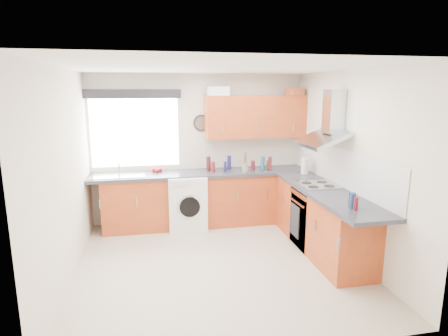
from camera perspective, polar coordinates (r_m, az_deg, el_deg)
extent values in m
plane|color=beige|center=(5.09, -0.92, -14.32)|extent=(3.60, 3.60, 0.00)
cube|color=white|center=(4.57, -1.02, 15.07)|extent=(3.60, 3.60, 0.02)
cube|color=silver|center=(6.42, -3.86, 2.93)|extent=(3.60, 0.02, 2.50)
cube|color=silver|center=(2.98, 5.31, -7.66)|extent=(3.60, 0.02, 2.50)
cube|color=silver|center=(4.70, -23.08, -1.30)|extent=(0.02, 3.60, 2.50)
cube|color=silver|center=(5.29, 18.58, 0.41)|extent=(0.02, 3.60, 2.50)
cube|color=white|center=(6.32, -13.40, 5.24)|extent=(1.40, 0.02, 1.10)
cube|color=black|center=(6.20, -13.70, 10.94)|extent=(1.50, 0.18, 0.14)
cube|color=white|center=(5.56, 16.93, 0.30)|extent=(0.01, 3.00, 0.54)
cube|color=#9F3D1A|center=(6.31, -4.31, -4.88)|extent=(3.00, 0.58, 0.86)
cube|color=#9F3D1A|center=(6.67, 9.50, -4.08)|extent=(0.60, 0.60, 0.86)
cube|color=#9F3D1A|center=(5.50, 14.59, -7.80)|extent=(0.58, 2.10, 0.86)
cube|color=#2B2D34|center=(6.20, -3.45, -0.83)|extent=(3.60, 0.62, 0.05)
cube|color=#2B2D34|center=(5.23, 15.46, -3.63)|extent=(0.62, 2.42, 0.05)
cube|color=black|center=(5.62, 13.83, -7.37)|extent=(0.56, 0.58, 0.85)
cube|color=#ACB6BF|center=(5.48, 14.08, -2.50)|extent=(0.52, 0.52, 0.01)
cube|color=#9F3D1A|center=(6.38, 4.85, 7.83)|extent=(1.70, 0.35, 0.70)
cube|color=white|center=(6.19, -5.54, -5.11)|extent=(0.64, 0.62, 0.89)
cylinder|color=black|center=(6.34, -3.41, 6.85)|extent=(0.28, 0.04, 0.28)
cube|color=white|center=(6.20, -0.93, 11.65)|extent=(0.34, 0.25, 0.14)
cube|color=#BC532E|center=(6.48, 10.74, 11.34)|extent=(0.30, 0.27, 0.11)
cylinder|color=gray|center=(6.17, 3.23, 0.00)|extent=(0.12, 0.12, 0.14)
cylinder|color=white|center=(6.17, 12.20, 0.32)|extent=(0.14, 0.14, 0.25)
cylinder|color=#44181A|center=(6.25, -2.39, 0.65)|extent=(0.07, 0.07, 0.24)
cylinder|color=navy|center=(6.40, 0.79, 0.88)|extent=(0.07, 0.07, 0.23)
cylinder|color=#143919|center=(6.39, -1.82, 0.34)|extent=(0.04, 0.04, 0.12)
cylinder|color=maroon|center=(6.16, -1.70, 0.17)|extent=(0.07, 0.07, 0.17)
cylinder|color=maroon|center=(6.33, 4.42, 0.40)|extent=(0.07, 0.07, 0.16)
cylinder|color=#501C20|center=(6.32, 7.01, 0.67)|extent=(0.06, 0.06, 0.23)
cylinder|color=brown|center=(6.44, 6.72, 0.23)|extent=(0.07, 0.07, 0.09)
cylinder|color=#A19B89|center=(6.26, 0.17, 0.48)|extent=(0.04, 0.04, 0.20)
cylinder|color=navy|center=(6.28, 5.91, 0.66)|extent=(0.07, 0.07, 0.24)
cylinder|color=#1E1852|center=(6.16, 0.19, 0.18)|extent=(0.04, 0.04, 0.18)
cylinder|color=brown|center=(6.37, 6.73, 0.43)|extent=(0.06, 0.06, 0.16)
cylinder|color=black|center=(4.56, 18.85, -4.63)|extent=(0.06, 0.06, 0.18)
cylinder|color=maroon|center=(4.48, 19.46, -5.13)|extent=(0.05, 0.05, 0.16)
cylinder|color=navy|center=(4.52, 19.02, -4.73)|extent=(0.07, 0.07, 0.19)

